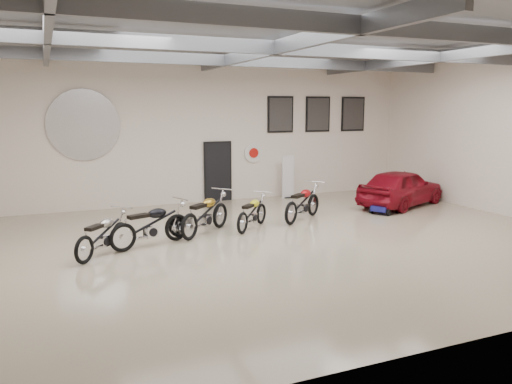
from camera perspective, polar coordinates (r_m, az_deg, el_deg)
name	(u,v)px	position (r m, az deg, el deg)	size (l,w,h in m)	color
floor	(274,242)	(12.64, 2.12, -5.76)	(16.00, 12.00, 0.01)	tan
ceiling	(276,37)	(12.30, 2.28, 17.31)	(16.00, 12.00, 0.01)	slate
back_wall	(203,132)	(17.83, -6.05, 6.83)	(16.00, 0.02, 5.00)	#F3E2D1
right_wall	(512,136)	(17.20, 27.25, 5.72)	(0.02, 12.00, 5.00)	#F3E2D1
ceiling_beams	(276,48)	(12.27, 2.27, 16.15)	(15.80, 11.80, 0.32)	slate
door	(218,172)	(18.06, -4.40, 2.27)	(0.92, 0.08, 2.10)	black
logo_plaque	(84,125)	(17.04, -19.10, 7.24)	(2.30, 0.06, 1.16)	silver
poster_left	(280,114)	(18.86, 2.81, 8.85)	(1.05, 0.08, 1.35)	black
poster_mid	(318,114)	(19.61, 7.08, 8.82)	(1.05, 0.08, 1.35)	black
poster_right	(353,114)	(20.45, 11.01, 8.75)	(1.05, 0.08, 1.35)	black
oil_sign	(253,153)	(18.48, -0.30, 4.49)	(0.72, 0.10, 0.72)	white
banner_stand	(288,176)	(18.67, 3.68, 1.87)	(0.46, 0.18, 1.68)	white
motorcycle_silver	(103,234)	(11.97, -17.13, -4.60)	(1.93, 0.60, 1.01)	silver
motorcycle_black	(151,224)	(12.43, -11.96, -3.59)	(2.14, 0.66, 1.11)	silver
motorcycle_gold	(205,213)	(13.42, -5.81, -2.41)	(2.18, 0.68, 1.13)	silver
motorcycle_yellow	(252,212)	(13.92, -0.44, -2.28)	(1.85, 0.57, 0.96)	silver
motorcycle_red	(303,202)	(15.05, 5.36, -1.15)	(2.12, 0.66, 1.10)	silver
go_kart	(387,204)	(16.75, 14.71, -1.32)	(1.45, 0.65, 0.53)	navy
vintage_car	(401,187)	(17.83, 16.24, 0.50)	(3.78, 1.53, 1.29)	maroon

